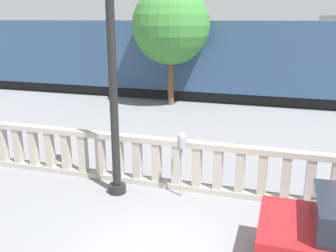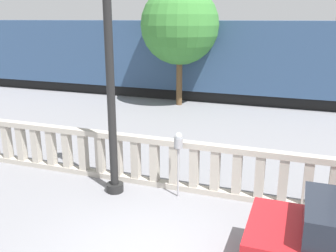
% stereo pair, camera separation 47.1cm
% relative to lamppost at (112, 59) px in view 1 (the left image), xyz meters
% --- Properties ---
extents(balustrade, '(13.11, 0.24, 1.25)m').
position_rel_lamppost_xyz_m(balustrade, '(1.79, 0.66, -2.56)').
color(balustrade, '#ADA599').
rests_on(balustrade, ground).
extents(lamppost, '(0.42, 0.42, 5.83)m').
position_rel_lamppost_xyz_m(lamppost, '(0.00, 0.00, 0.00)').
color(lamppost, black).
rests_on(lamppost, ground).
extents(parking_meter, '(0.20, 0.20, 1.57)m').
position_rel_lamppost_xyz_m(parking_meter, '(1.52, 0.28, -1.89)').
color(parking_meter, '#99999E').
rests_on(parking_meter, ground).
extents(train_near, '(27.49, 2.83, 4.52)m').
position_rel_lamppost_xyz_m(train_near, '(-3.13, 11.61, -1.14)').
color(train_near, black).
rests_on(train_near, ground).
extents(train_far, '(29.72, 2.89, 4.24)m').
position_rel_lamppost_xyz_m(train_far, '(-5.69, 26.10, -1.28)').
color(train_far, black).
rests_on(train_far, ground).
extents(tree_left, '(3.60, 3.60, 5.52)m').
position_rel_lamppost_xyz_m(tree_left, '(-1.56, 9.50, 0.53)').
color(tree_left, brown).
rests_on(tree_left, ground).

